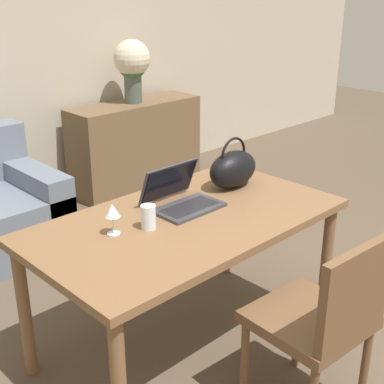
{
  "coord_description": "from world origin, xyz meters",
  "views": [
    {
      "loc": [
        -1.75,
        -0.95,
        1.79
      ],
      "look_at": [
        -0.1,
        0.75,
        0.85
      ],
      "focal_mm": 50.0,
      "sensor_mm": 36.0,
      "label": 1
    }
  ],
  "objects_px": {
    "chair": "(323,317)",
    "wine_glass": "(112,212)",
    "laptop": "(179,195)",
    "flower_vase": "(132,64)",
    "drinking_glass": "(148,217)",
    "handbag": "(233,169)"
  },
  "relations": [
    {
      "from": "chair",
      "to": "handbag",
      "type": "xyz_separation_m",
      "value": [
        0.4,
        0.86,
        0.33
      ]
    },
    {
      "from": "chair",
      "to": "laptop",
      "type": "xyz_separation_m",
      "value": [
        0.01,
        0.87,
        0.29
      ]
    },
    {
      "from": "wine_glass",
      "to": "handbag",
      "type": "relative_size",
      "value": 0.46
    },
    {
      "from": "chair",
      "to": "handbag",
      "type": "distance_m",
      "value": 1.01
    },
    {
      "from": "drinking_glass",
      "to": "laptop",
      "type": "bearing_deg",
      "value": 19.03
    },
    {
      "from": "chair",
      "to": "handbag",
      "type": "bearing_deg",
      "value": 69.01
    },
    {
      "from": "drinking_glass",
      "to": "handbag",
      "type": "distance_m",
      "value": 0.68
    },
    {
      "from": "chair",
      "to": "wine_glass",
      "type": "xyz_separation_m",
      "value": [
        -0.43,
        0.84,
        0.34
      ]
    },
    {
      "from": "laptop",
      "to": "wine_glass",
      "type": "height_order",
      "value": "laptop"
    },
    {
      "from": "laptop",
      "to": "chair",
      "type": "bearing_deg",
      "value": -90.45
    },
    {
      "from": "chair",
      "to": "drinking_glass",
      "type": "distance_m",
      "value": 0.87
    },
    {
      "from": "chair",
      "to": "flower_vase",
      "type": "height_order",
      "value": "flower_vase"
    },
    {
      "from": "laptop",
      "to": "flower_vase",
      "type": "xyz_separation_m",
      "value": [
        1.21,
        1.9,
        0.34
      ]
    },
    {
      "from": "wine_glass",
      "to": "flower_vase",
      "type": "xyz_separation_m",
      "value": [
        1.64,
        1.94,
        0.28
      ]
    },
    {
      "from": "chair",
      "to": "handbag",
      "type": "height_order",
      "value": "handbag"
    },
    {
      "from": "wine_glass",
      "to": "handbag",
      "type": "height_order",
      "value": "handbag"
    },
    {
      "from": "chair",
      "to": "drinking_glass",
      "type": "height_order",
      "value": "chair"
    },
    {
      "from": "handbag",
      "to": "drinking_glass",
      "type": "bearing_deg",
      "value": -172.39
    },
    {
      "from": "flower_vase",
      "to": "handbag",
      "type": "bearing_deg",
      "value": -113.23
    },
    {
      "from": "flower_vase",
      "to": "chair",
      "type": "bearing_deg",
      "value": -113.69
    },
    {
      "from": "chair",
      "to": "wine_glass",
      "type": "distance_m",
      "value": 1.0
    },
    {
      "from": "drinking_glass",
      "to": "wine_glass",
      "type": "relative_size",
      "value": 0.78
    }
  ]
}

